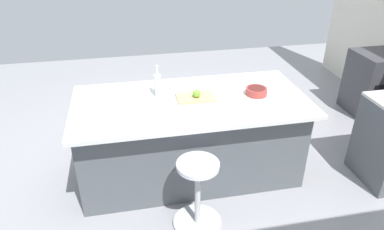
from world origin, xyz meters
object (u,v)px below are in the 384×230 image
at_px(oven_range, 374,83).
at_px(cutting_board, 195,97).
at_px(apple_green, 197,94).
at_px(water_bottle, 158,84).
at_px(kitchen_island, 190,137).
at_px(stool_by_window, 198,197).
at_px(fruit_bowl, 256,91).

relative_size(oven_range, cutting_board, 2.41).
xyz_separation_m(apple_green, water_bottle, (0.35, -0.15, 0.06)).
bearing_deg(oven_range, kitchen_island, 18.29).
height_order(oven_range, cutting_board, cutting_board).
relative_size(kitchen_island, cutting_board, 6.23).
bearing_deg(cutting_board, water_bottle, -19.97).
height_order(oven_range, stool_by_window, oven_range).
distance_m(apple_green, water_bottle, 0.39).
xyz_separation_m(oven_range, cutting_board, (2.73, 0.94, 0.50)).
distance_m(kitchen_island, fruit_bowl, 0.82).
distance_m(oven_range, apple_green, 2.94).
bearing_deg(water_bottle, cutting_board, 160.03).
height_order(kitchen_island, water_bottle, water_bottle).
relative_size(water_bottle, fruit_bowl, 1.50).
bearing_deg(stool_by_window, water_bottle, -75.13).
bearing_deg(water_bottle, kitchen_island, 160.36).
height_order(cutting_board, fruit_bowl, fruit_bowl).
xyz_separation_m(oven_range, stool_by_window, (2.86, 1.64, -0.11)).
height_order(oven_range, fruit_bowl, fruit_bowl).
xyz_separation_m(cutting_board, fruit_bowl, (-0.60, 0.04, 0.03)).
xyz_separation_m(cutting_board, water_bottle, (0.35, -0.13, 0.11)).
height_order(oven_range, kitchen_island, kitchen_island).
bearing_deg(cutting_board, oven_range, -161.04).
xyz_separation_m(oven_range, kitchen_island, (2.78, 0.92, 0.03)).
height_order(oven_range, apple_green, apple_green).
bearing_deg(cutting_board, fruit_bowl, 176.33).
bearing_deg(fruit_bowl, oven_range, -155.35).
xyz_separation_m(stool_by_window, fruit_bowl, (-0.73, -0.67, 0.64)).
bearing_deg(kitchen_island, oven_range, -161.71).
xyz_separation_m(stool_by_window, apple_green, (-0.13, -0.68, 0.66)).
xyz_separation_m(kitchen_island, water_bottle, (0.30, -0.11, 0.58)).
relative_size(stool_by_window, fruit_bowl, 3.25).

